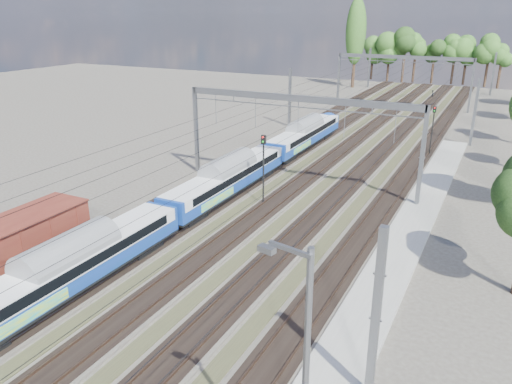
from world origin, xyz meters
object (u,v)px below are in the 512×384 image
at_px(emu_train, 226,175).
at_px(signal_far, 433,125).
at_px(worker, 433,94).
at_px(signal_near, 263,161).

distance_m(emu_train, signal_far, 27.85).
xyz_separation_m(worker, signal_near, (-4.75, -66.18, 3.22)).
xyz_separation_m(emu_train, signal_near, (3.62, 0.28, 1.70)).
height_order(worker, signal_near, signal_near).
height_order(worker, signal_far, signal_far).
bearing_deg(worker, emu_train, 167.84).
xyz_separation_m(worker, signal_far, (5.97, -42.63, 2.90)).
bearing_deg(worker, signal_near, 170.92).
bearing_deg(signal_far, signal_near, -110.06).
xyz_separation_m(signal_near, signal_far, (10.72, 23.56, -0.32)).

